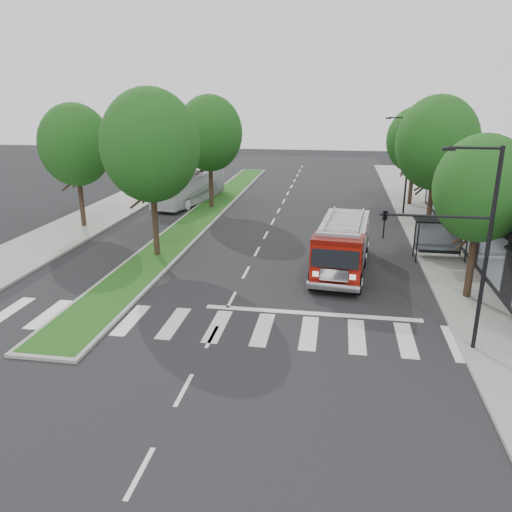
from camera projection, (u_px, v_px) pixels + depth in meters
The scene contains 15 objects.
ground at pixel (232, 300), 24.67m from camera, with size 140.00×140.00×0.00m, color black.
sidewalk_right at pixel (453, 251), 32.14m from camera, with size 5.00×80.00×0.15m, color gray.
sidewalk_left at pixel (65, 233), 36.23m from camera, with size 5.00×80.00×0.15m, color gray.
median at pixel (206, 212), 42.45m from camera, with size 3.00×50.00×0.15m.
bus_shelter at pixel (441, 228), 29.98m from camera, with size 3.20×1.60×2.61m.
tree_right_near at pixel (482, 189), 23.09m from camera, with size 4.40×4.40×8.05m.
tree_right_mid at pixel (437, 143), 34.05m from camera, with size 5.60×5.60×9.72m.
tree_right_far at pixel (415, 140), 43.64m from camera, with size 5.00×5.00×8.73m.
tree_median_near at pixel (150, 146), 29.09m from camera, with size 5.80×5.80×10.16m.
tree_median_far at pixel (210, 133), 42.33m from camera, with size 5.60×5.60×9.72m.
tree_left_mid at pixel (75, 145), 36.14m from camera, with size 5.20×5.20×9.16m.
streetlight_right_near at pixel (464, 237), 18.48m from camera, with size 4.08×0.22×8.00m.
streetlight_right_far at pixel (406, 161), 40.48m from camera, with size 2.11×0.20×8.00m.
fire_engine at pixel (342, 246), 28.36m from camera, with size 3.44×8.94×3.03m.
city_bus at pixel (190, 187), 46.02m from camera, with size 2.48×10.59×2.95m, color silver.
Camera 1 is at (4.82, -22.29, 9.71)m, focal length 35.00 mm.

